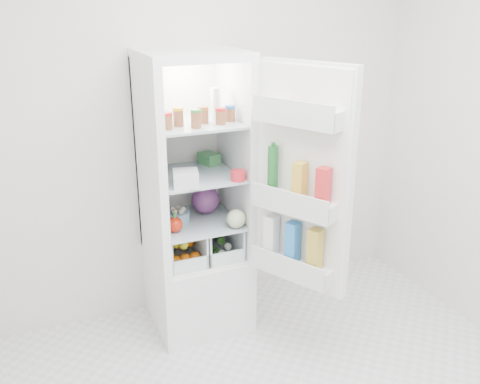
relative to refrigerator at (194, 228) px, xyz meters
name	(u,v)px	position (x,y,z in m)	size (l,w,h in m)	color
room_walls	(332,127)	(0.20, -1.25, 0.93)	(3.02, 3.02, 2.61)	silver
refrigerator	(194,228)	(0.00, 0.00, 0.00)	(0.60, 0.60, 1.80)	white
shelf_low	(197,221)	(0.00, -0.06, 0.07)	(0.49, 0.53, 0.01)	#A2B4BE
shelf_mid	(195,175)	(0.00, -0.06, 0.38)	(0.49, 0.53, 0.01)	#A2B4BE
shelf_top	(194,123)	(0.00, -0.06, 0.71)	(0.49, 0.53, 0.01)	#A2B4BE
crisper_left	(179,243)	(-0.12, -0.06, -0.06)	(0.23, 0.46, 0.22)	silver
crisper_right	(215,236)	(0.12, -0.06, -0.06)	(0.23, 0.46, 0.22)	silver
condiment_jars	(200,118)	(0.00, -0.17, 0.76)	(0.46, 0.16, 0.08)	#B21919
squeeze_bottle	(215,104)	(0.14, -0.06, 0.82)	(0.05, 0.05, 0.19)	white
tub_white	(186,179)	(-0.12, -0.26, 0.44)	(0.14, 0.14, 0.09)	silver
tin_red	(238,176)	(0.19, -0.28, 0.42)	(0.09, 0.09, 0.06)	red
tub_green	(209,159)	(0.15, 0.09, 0.43)	(0.09, 0.13, 0.07)	#42924D
red_cabbage	(205,200)	(0.09, 0.03, 0.17)	(0.18, 0.18, 0.18)	#561F5C
bell_pepper	(175,225)	(-0.18, -0.19, 0.13)	(0.09, 0.09, 0.09)	red
mushroom_bowl	(178,217)	(-0.12, -0.04, 0.12)	(0.15, 0.15, 0.07)	#7FA4BE
salad_bag	(236,219)	(0.18, -0.27, 0.14)	(0.12, 0.12, 0.12)	#AFBF8F
citrus_pile	(180,248)	(-0.12, -0.08, -0.08)	(0.20, 0.31, 0.16)	orange
veg_pile	(216,243)	(0.13, -0.06, -0.10)	(0.16, 0.30, 0.10)	#174517
fridge_door	(301,186)	(0.44, -0.60, 0.43)	(0.40, 0.57, 1.30)	white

